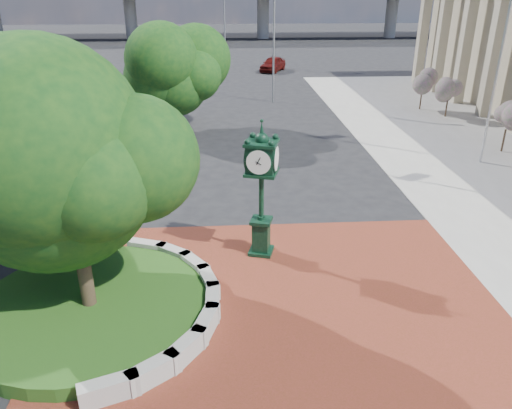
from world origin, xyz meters
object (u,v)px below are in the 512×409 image
Objects in this scene: street_lamp_far at (226,7)px; street_lamp_near at (277,33)px; post_clock at (261,185)px; flagpole_b at (502,49)px; parked_car at (273,64)px.

street_lamp_near is at bearing -80.65° from street_lamp_far.
flagpole_b is (11.31, 8.15, 2.93)m from post_clock.
parked_car is 0.50× the size of street_lamp_near.
street_lamp_near is 20.04m from street_lamp_far.
post_clock reaches higher than parked_car.
flagpole_b reaches higher than street_lamp_near.
street_lamp_far reaches higher than street_lamp_near.
street_lamp_near is at bearing 83.02° from post_clock.
flagpole_b reaches higher than street_lamp_far.
street_lamp_far reaches higher than post_clock.
street_lamp_far is at bearing 90.75° from post_clock.
post_clock is 22.38m from street_lamp_near.
street_lamp_near is at bearing 121.67° from flagpole_b.
post_clock is 36.09m from parked_car.
parked_car is at bearing 85.37° from street_lamp_near.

